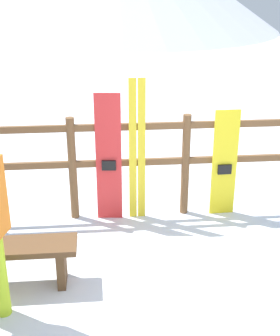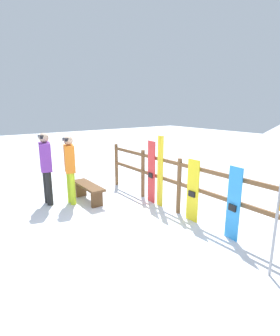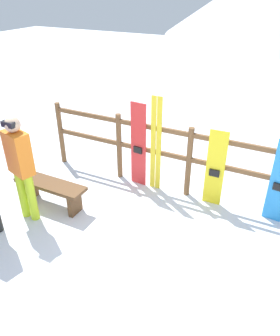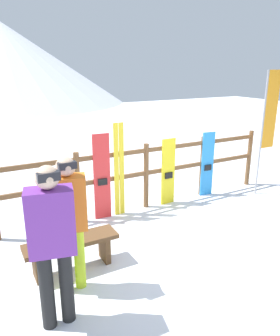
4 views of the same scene
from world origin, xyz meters
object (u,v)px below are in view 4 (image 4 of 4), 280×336
(bench, at_px, (72,247))
(snowboard_red, at_px, (102,178))
(rental_flag, at_px, (267,119))
(ski_pair_yellow, at_px, (119,170))
(person_orange, at_px, (69,215))
(person_purple, at_px, (52,237))
(snowboard_blue, at_px, (207,164))
(snowboard_yellow, at_px, (168,172))

(bench, relative_size, snowboard_red, 0.80)
(bench, height_order, rental_flag, rental_flag)
(snowboard_red, xyz_separation_m, ski_pair_yellow, (0.34, 0.00, 0.09))
(snowboard_red, bearing_deg, person_orange, -122.80)
(person_purple, xyz_separation_m, person_orange, (0.32, 0.48, -0.03))
(bench, xyz_separation_m, person_orange, (-0.11, -0.41, 0.68))
(person_purple, height_order, snowboard_blue, person_purple)
(snowboard_red, height_order, ski_pair_yellow, ski_pair_yellow)
(person_purple, relative_size, person_orange, 1.04)
(person_purple, relative_size, rental_flag, 0.69)
(person_orange, relative_size, ski_pair_yellow, 0.99)
(person_purple, bearing_deg, snowboard_red, 57.14)
(bench, bearing_deg, snowboard_blue, 20.92)
(bench, relative_size, person_orange, 0.73)
(person_purple, bearing_deg, snowboard_blue, 29.82)
(person_purple, xyz_separation_m, snowboard_yellow, (2.83, 2.19, -0.37))
(snowboard_yellow, bearing_deg, person_purple, -142.24)
(snowboard_red, height_order, rental_flag, rental_flag)
(person_orange, distance_m, snowboard_yellow, 3.06)
(snowboard_yellow, xyz_separation_m, snowboard_blue, (0.99, 0.00, 0.02))
(ski_pair_yellow, distance_m, snowboard_yellow, 1.09)
(person_orange, bearing_deg, bench, 74.35)
(bench, distance_m, snowboard_blue, 3.65)
(person_purple, distance_m, snowboard_blue, 4.42)
(ski_pair_yellow, distance_m, rental_flag, 3.32)
(bench, xyz_separation_m, snowboard_blue, (3.39, 1.30, 0.36))
(bench, xyz_separation_m, snowboard_yellow, (2.40, 1.30, 0.34))
(bench, xyz_separation_m, person_purple, (-0.43, -0.90, 0.71))
(snowboard_yellow, distance_m, snowboard_blue, 0.99)
(rental_flag, bearing_deg, person_orange, -165.11)
(bench, height_order, snowboard_blue, snowboard_blue)
(snowboard_blue, bearing_deg, snowboard_red, 180.00)
(person_purple, xyz_separation_m, snowboard_blue, (3.82, 2.19, -0.36))
(person_orange, height_order, snowboard_red, person_orange)
(snowboard_red, height_order, snowboard_yellow, snowboard_red)
(bench, distance_m, person_orange, 0.80)
(bench, xyz_separation_m, ski_pair_yellow, (1.33, 1.30, 0.54))
(bench, relative_size, person_purple, 0.70)
(bench, distance_m, rental_flag, 4.78)
(bench, distance_m, snowboard_red, 1.69)
(snowboard_blue, bearing_deg, snowboard_yellow, -180.00)
(person_orange, xyz_separation_m, snowboard_yellow, (2.52, 1.71, -0.34))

